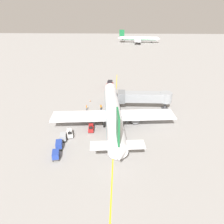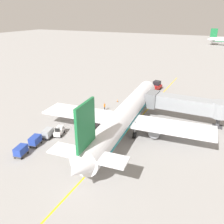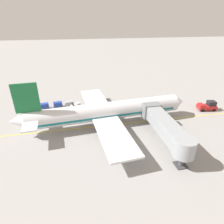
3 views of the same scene
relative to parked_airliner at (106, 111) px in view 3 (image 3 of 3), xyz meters
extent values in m
plane|color=gray|center=(0.38, 2.24, -3.19)|extent=(400.00, 400.00, 0.00)
cube|color=gold|center=(0.38, 2.24, -3.18)|extent=(0.24, 80.00, 0.01)
cylinder|color=silver|center=(-0.02, 0.27, 0.10)|extent=(6.40, 32.20, 3.70)
cube|color=#14707A|center=(-0.02, 0.27, -0.36)|extent=(6.22, 29.65, 0.44)
cone|color=silver|center=(-1.48, 17.41, 0.10)|extent=(3.82, 2.70, 3.63)
cone|color=silver|center=(1.45, -17.07, 0.40)|extent=(3.37, 3.06, 3.14)
cube|color=black|center=(-1.33, 15.62, 0.75)|extent=(2.86, 1.33, 0.60)
cube|color=silver|center=(0.06, -0.72, -0.55)|extent=(30.33, 7.73, 0.36)
cylinder|color=gray|center=(-5.49, -0.39, -1.80)|extent=(2.26, 3.36, 2.00)
cylinder|color=gray|center=(5.47, 0.54, -1.80)|extent=(2.26, 3.36, 2.00)
cube|color=#196B38|center=(1.25, -14.67, 4.70)|extent=(0.69, 4.41, 5.50)
cube|color=silver|center=(1.23, -14.47, 0.65)|extent=(10.18, 3.44, 0.24)
cylinder|color=black|center=(-0.97, 11.43, -2.64)|extent=(0.54, 1.13, 1.10)
cylinder|color=gray|center=(-0.97, 11.43, -1.09)|extent=(0.24, 0.24, 2.00)
cylinder|color=black|center=(-2.15, -1.92, -2.64)|extent=(0.54, 1.13, 1.10)
cylinder|color=gray|center=(-2.15, -1.92, -1.09)|extent=(0.24, 0.24, 2.00)
cylinder|color=black|center=(2.44, -1.53, -2.64)|extent=(0.54, 1.13, 1.10)
cylinder|color=gray|center=(2.44, -1.53, -1.09)|extent=(0.24, 0.24, 2.00)
cube|color=#93999E|center=(8.01, 9.21, 0.30)|extent=(13.48, 2.80, 2.60)
cube|color=slate|center=(2.07, 9.21, 0.30)|extent=(2.00, 3.50, 2.99)
cylinder|color=#93999E|center=(14.75, 9.21, 0.30)|extent=(3.36, 3.36, 2.86)
cylinder|color=#4C4C51|center=(14.75, 9.21, -2.09)|extent=(0.70, 0.70, 2.19)
cube|color=#38383A|center=(14.75, 9.21, -3.11)|extent=(1.80, 1.80, 0.16)
cube|color=#B21E1E|center=(-2.13, 25.91, -2.34)|extent=(2.83, 4.68, 0.90)
cube|color=black|center=(-1.98, 26.89, -1.34)|extent=(1.91, 2.07, 1.10)
cube|color=#B21E1E|center=(-2.36, 24.39, -1.71)|extent=(2.01, 1.36, 0.36)
cylinder|color=black|center=(-1.42, 24.36, -2.79)|extent=(0.46, 0.84, 0.80)
cylinder|color=black|center=(-3.27, 24.64, -2.79)|extent=(0.46, 0.84, 0.80)
cylinder|color=black|center=(-0.99, 27.19, -2.79)|extent=(0.46, 0.84, 0.80)
cylinder|color=black|center=(-2.84, 27.46, -2.79)|extent=(0.46, 0.84, 0.80)
cube|color=silver|center=(-9.67, -6.27, -2.56)|extent=(1.90, 2.75, 0.70)
cube|color=silver|center=(-9.88, -5.61, -1.99)|extent=(1.29, 1.31, 0.44)
cube|color=black|center=(-9.46, -6.92, -1.89)|extent=(0.85, 0.41, 0.64)
cylinder|color=black|center=(-9.71, -6.15, -1.91)|extent=(0.16, 0.28, 0.54)
cylinder|color=black|center=(-10.46, -5.60, -2.91)|extent=(0.36, 0.59, 0.56)
cylinder|color=black|center=(-9.43, -5.27, -2.91)|extent=(0.36, 0.59, 0.56)
cylinder|color=black|center=(-9.92, -7.27, -2.91)|extent=(0.36, 0.59, 0.56)
cylinder|color=black|center=(-8.89, -6.94, -2.91)|extent=(0.36, 0.59, 0.56)
cube|color=#B21E1E|center=(-5.14, -3.80, -2.56)|extent=(1.40, 2.59, 0.70)
cube|color=#B21E1E|center=(-5.20, -3.12, -1.99)|extent=(1.10, 1.13, 0.44)
cube|color=black|center=(-5.09, -4.49, -1.89)|extent=(0.85, 0.23, 0.64)
cylinder|color=black|center=(-5.15, -3.68, -1.91)|extent=(0.10, 0.27, 0.54)
cylinder|color=black|center=(-5.75, -2.98, -2.91)|extent=(0.24, 0.57, 0.56)
cylinder|color=black|center=(-4.67, -2.89, -2.91)|extent=(0.24, 0.57, 0.56)
cylinder|color=black|center=(-5.61, -4.72, -2.91)|extent=(0.24, 0.57, 0.56)
cylinder|color=black|center=(-4.53, -4.63, -2.91)|extent=(0.24, 0.57, 0.56)
cube|color=#4C4C51|center=(-10.79, -7.88, -2.77)|extent=(1.72, 2.42, 0.12)
cube|color=#999EA3|center=(-10.79, -7.88, -2.16)|extent=(1.63, 2.30, 1.10)
cylinder|color=#4C4C51|center=(-11.08, -6.46, -2.78)|extent=(0.21, 0.70, 0.07)
cylinder|color=black|center=(-11.50, -7.19, -3.01)|extent=(0.19, 0.38, 0.36)
cylinder|color=black|center=(-10.42, -6.96, -3.01)|extent=(0.19, 0.38, 0.36)
cylinder|color=black|center=(-11.16, -8.80, -3.01)|extent=(0.19, 0.38, 0.36)
cylinder|color=black|center=(-10.08, -8.58, -3.01)|extent=(0.19, 0.38, 0.36)
cube|color=#4C4C51|center=(-10.93, -10.72, -2.77)|extent=(1.72, 2.42, 0.12)
cube|color=#233D9E|center=(-10.93, -10.72, -2.16)|extent=(1.63, 2.30, 1.10)
cylinder|color=#4C4C51|center=(-11.23, -9.30, -2.78)|extent=(0.21, 0.70, 0.07)
cylinder|color=black|center=(-11.64, -10.02, -3.01)|extent=(0.19, 0.38, 0.36)
cylinder|color=black|center=(-10.56, -9.80, -3.01)|extent=(0.19, 0.38, 0.36)
cylinder|color=black|center=(-11.31, -11.64, -3.01)|extent=(0.19, 0.38, 0.36)
cylinder|color=black|center=(-10.22, -11.41, -3.01)|extent=(0.19, 0.38, 0.36)
cube|color=#4C4C51|center=(-10.68, -14.00, -2.77)|extent=(1.72, 2.42, 0.12)
cube|color=#233D9E|center=(-10.68, -14.00, -2.16)|extent=(1.63, 2.30, 1.10)
cylinder|color=#4C4C51|center=(-10.97, -12.58, -2.78)|extent=(0.21, 0.70, 0.07)
cylinder|color=black|center=(-11.39, -13.30, -3.01)|extent=(0.19, 0.38, 0.36)
cylinder|color=black|center=(-10.31, -13.08, -3.01)|extent=(0.19, 0.38, 0.36)
cylinder|color=black|center=(-11.05, -14.92, -3.01)|extent=(0.19, 0.38, 0.36)
cylinder|color=black|center=(-9.97, -14.69, -3.01)|extent=(0.19, 0.38, 0.36)
cylinder|color=#232328|center=(-3.80, 7.56, -2.76)|extent=(0.15, 0.15, 0.85)
cylinder|color=#232328|center=(-3.65, 7.42, -2.76)|extent=(0.15, 0.15, 0.85)
cube|color=orange|center=(-3.72, 7.49, -2.04)|extent=(0.44, 0.43, 0.60)
cylinder|color=orange|center=(-3.91, 7.66, -2.09)|extent=(0.23, 0.22, 0.57)
cylinder|color=orange|center=(-3.54, 7.32, -2.09)|extent=(0.23, 0.22, 0.57)
sphere|color=#997051|center=(-3.72, 7.49, -1.61)|extent=(0.22, 0.22, 0.22)
cube|color=red|center=(-3.72, 7.49, -1.59)|extent=(0.25, 0.24, 0.10)
cylinder|color=#232328|center=(-7.78, 7.05, -2.76)|extent=(0.15, 0.15, 0.85)
cylinder|color=#232328|center=(-7.81, 7.24, -2.76)|extent=(0.15, 0.15, 0.85)
cube|color=orange|center=(-7.80, 7.14, -2.04)|extent=(0.30, 0.41, 0.60)
cylinder|color=orange|center=(-7.76, 6.90, -2.09)|extent=(0.13, 0.23, 0.57)
cylinder|color=orange|center=(-7.84, 7.39, -2.09)|extent=(0.13, 0.23, 0.57)
sphere|color=tan|center=(-7.80, 7.14, -1.61)|extent=(0.22, 0.22, 0.22)
cube|color=red|center=(-7.80, 7.14, -1.59)|extent=(0.12, 0.27, 0.10)
cube|color=black|center=(-7.61, 13.37, -3.17)|extent=(0.36, 0.36, 0.04)
cone|color=orange|center=(-7.61, 13.37, -2.87)|extent=(0.30, 0.30, 0.55)
cylinder|color=white|center=(-7.61, 13.37, -2.84)|extent=(0.21, 0.21, 0.06)
camera|label=1|loc=(1.29, -45.02, 23.02)|focal=32.84mm
camera|label=2|loc=(14.67, -35.35, 16.61)|focal=38.40mm
camera|label=3|loc=(34.36, -5.70, 17.28)|focal=29.72mm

